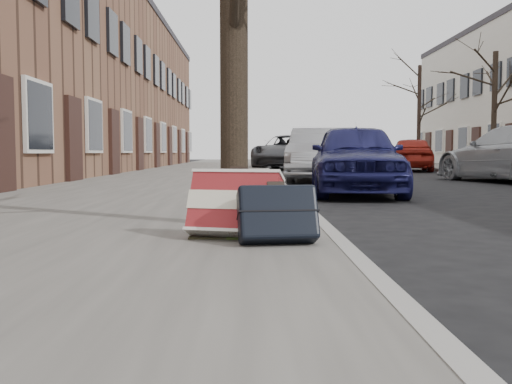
{
  "coord_description": "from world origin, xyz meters",
  "views": [
    {
      "loc": [
        -1.93,
        -3.6,
        0.8
      ],
      "look_at": [
        -1.9,
        0.8,
        0.49
      ],
      "focal_mm": 40.0,
      "sensor_mm": 36.0,
      "label": 1
    }
  ],
  "objects_px": {
    "car_near_front": "(355,158)",
    "car_near_mid": "(320,154)",
    "suitcase_red": "(235,205)",
    "suitcase_navy": "(278,213)"
  },
  "relations": [
    {
      "from": "suitcase_navy",
      "to": "suitcase_red",
      "type": "bearing_deg",
      "value": 133.16
    },
    {
      "from": "car_near_mid",
      "to": "car_near_front",
      "type": "bearing_deg",
      "value": -80.16
    },
    {
      "from": "car_near_front",
      "to": "car_near_mid",
      "type": "bearing_deg",
      "value": 95.79
    },
    {
      "from": "suitcase_navy",
      "to": "car_near_front",
      "type": "distance_m",
      "value": 6.78
    },
    {
      "from": "suitcase_red",
      "to": "car_near_front",
      "type": "xyz_separation_m",
      "value": [
        2.08,
        6.28,
        0.29
      ]
    },
    {
      "from": "car_near_mid",
      "to": "suitcase_navy",
      "type": "bearing_deg",
      "value": -89.14
    },
    {
      "from": "car_near_front",
      "to": "car_near_mid",
      "type": "height_order",
      "value": "car_near_mid"
    },
    {
      "from": "car_near_front",
      "to": "car_near_mid",
      "type": "xyz_separation_m",
      "value": [
        -0.05,
        4.99,
        0.05
      ]
    },
    {
      "from": "car_near_mid",
      "to": "suitcase_red",
      "type": "bearing_deg",
      "value": -90.92
    },
    {
      "from": "suitcase_red",
      "to": "car_near_front",
      "type": "bearing_deg",
      "value": 87.37
    }
  ]
}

